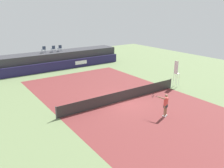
{
  "coord_description": "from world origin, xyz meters",
  "views": [
    {
      "loc": [
        -11.67,
        -15.0,
        7.73
      ],
      "look_at": [
        0.22,
        2.0,
        1.0
      ],
      "focal_mm": 36.88,
      "sensor_mm": 36.0,
      "label": 1
    }
  ],
  "objects_px": {
    "spectator_chair_left": "(53,48)",
    "net_post_near": "(56,113)",
    "spectator_chair_far_left": "(44,49)",
    "net_post_far": "(171,83)",
    "tennis_player": "(165,104)",
    "spectator_chair_center": "(60,48)",
    "umpire_chair": "(176,72)"
  },
  "relations": [
    {
      "from": "spectator_chair_center",
      "to": "tennis_player",
      "type": "bearing_deg",
      "value": -89.68
    },
    {
      "from": "net_post_far",
      "to": "tennis_player",
      "type": "bearing_deg",
      "value": -142.11
    },
    {
      "from": "spectator_chair_far_left",
      "to": "tennis_player",
      "type": "bearing_deg",
      "value": -83.34
    },
    {
      "from": "spectator_chair_far_left",
      "to": "spectator_chair_center",
      "type": "xyz_separation_m",
      "value": [
        2.19,
        -0.23,
        0.0
      ]
    },
    {
      "from": "umpire_chair",
      "to": "net_post_far",
      "type": "bearing_deg",
      "value": 178.88
    },
    {
      "from": "net_post_near",
      "to": "tennis_player",
      "type": "distance_m",
      "value": 8.14
    },
    {
      "from": "spectator_chair_center",
      "to": "net_post_far",
      "type": "bearing_deg",
      "value": -69.76
    },
    {
      "from": "spectator_chair_left",
      "to": "net_post_far",
      "type": "relative_size",
      "value": 0.89
    },
    {
      "from": "spectator_chair_left",
      "to": "net_post_near",
      "type": "xyz_separation_m",
      "value": [
        -5.86,
        -15.15,
        -2.19
      ]
    },
    {
      "from": "spectator_chair_left",
      "to": "tennis_player",
      "type": "relative_size",
      "value": 0.5
    },
    {
      "from": "spectator_chair_far_left",
      "to": "tennis_player",
      "type": "distance_m",
      "value": 19.85
    },
    {
      "from": "spectator_chair_left",
      "to": "net_post_near",
      "type": "bearing_deg",
      "value": -111.14
    },
    {
      "from": "umpire_chair",
      "to": "tennis_player",
      "type": "bearing_deg",
      "value": -145.57
    },
    {
      "from": "spectator_chair_far_left",
      "to": "umpire_chair",
      "type": "distance_m",
      "value": 17.62
    },
    {
      "from": "spectator_chair_center",
      "to": "spectator_chair_far_left",
      "type": "bearing_deg",
      "value": 173.94
    },
    {
      "from": "spectator_chair_center",
      "to": "net_post_far",
      "type": "relative_size",
      "value": 0.89
    },
    {
      "from": "spectator_chair_far_left",
      "to": "spectator_chair_left",
      "type": "bearing_deg",
      "value": -10.44
    },
    {
      "from": "spectator_chair_far_left",
      "to": "spectator_chair_left",
      "type": "distance_m",
      "value": 1.25
    },
    {
      "from": "umpire_chair",
      "to": "net_post_far",
      "type": "xyz_separation_m",
      "value": [
        -0.72,
        0.01,
        -1.09
      ]
    },
    {
      "from": "spectator_chair_far_left",
      "to": "tennis_player",
      "type": "relative_size",
      "value": 0.5
    },
    {
      "from": "net_post_far",
      "to": "spectator_chair_center",
      "type": "bearing_deg",
      "value": 110.24
    },
    {
      "from": "net_post_near",
      "to": "spectator_chair_far_left",
      "type": "bearing_deg",
      "value": 73.26
    },
    {
      "from": "spectator_chair_center",
      "to": "umpire_chair",
      "type": "height_order",
      "value": "spectator_chair_center"
    },
    {
      "from": "spectator_chair_left",
      "to": "tennis_player",
      "type": "bearing_deg",
      "value": -86.87
    },
    {
      "from": "spectator_chair_far_left",
      "to": "tennis_player",
      "type": "height_order",
      "value": "spectator_chair_far_left"
    },
    {
      "from": "spectator_chair_far_left",
      "to": "umpire_chair",
      "type": "bearing_deg",
      "value": -61.11
    },
    {
      "from": "spectator_chair_far_left",
      "to": "umpire_chair",
      "type": "relative_size",
      "value": 0.32
    },
    {
      "from": "spectator_chair_far_left",
      "to": "spectator_chair_center",
      "type": "distance_m",
      "value": 2.2
    },
    {
      "from": "spectator_chair_center",
      "to": "tennis_player",
      "type": "relative_size",
      "value": 0.5
    },
    {
      "from": "umpire_chair",
      "to": "net_post_far",
      "type": "distance_m",
      "value": 1.3
    },
    {
      "from": "spectator_chair_center",
      "to": "net_post_far",
      "type": "height_order",
      "value": "spectator_chair_center"
    },
    {
      "from": "spectator_chair_far_left",
      "to": "spectator_chair_center",
      "type": "relative_size",
      "value": 1.0
    }
  ]
}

